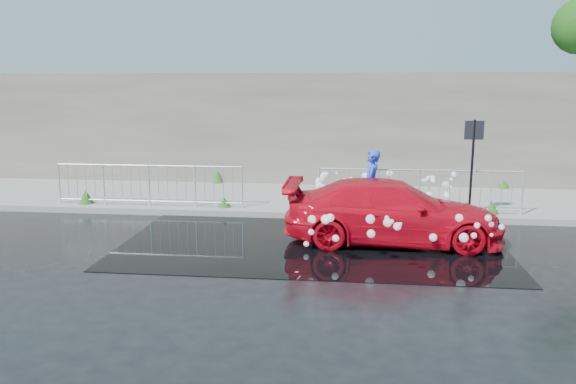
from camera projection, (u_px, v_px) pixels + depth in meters
The scene contains 12 objects.
ground at pixel (285, 254), 11.25m from camera, with size 90.00×90.00×0.00m, color black.
pavement at pixel (305, 199), 16.11m from camera, with size 30.00×4.00×0.15m, color slate.
curb at pixel (298, 215), 14.16m from camera, with size 30.00×0.25×0.16m, color slate.
retaining_wall at pixel (311, 129), 17.90m from camera, with size 30.00×0.60×3.50m, color #5B554C.
puddle at pixel (313, 240), 12.17m from camera, with size 8.00×5.00×0.01m, color black.
sign_post at pixel (473, 152), 13.48m from camera, with size 0.45×0.06×2.50m.
railing_left at pixel (149, 184), 14.81m from camera, with size 5.05×0.05×1.10m.
railing_right at pixel (419, 189), 14.05m from camera, with size 5.05×0.05×1.10m.
weeds at pixel (289, 193), 15.64m from camera, with size 12.17×3.93×0.40m.
water_spray at pixel (376, 199), 12.84m from camera, with size 3.66×5.54×1.03m.
red_car at pixel (392, 212), 11.95m from camera, with size 1.87×4.59×1.33m, color red.
person at pixel (371, 185), 13.81m from camera, with size 0.64×0.42×1.75m, color blue.
Camera 1 is at (1.26, -10.72, 3.41)m, focal length 35.00 mm.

